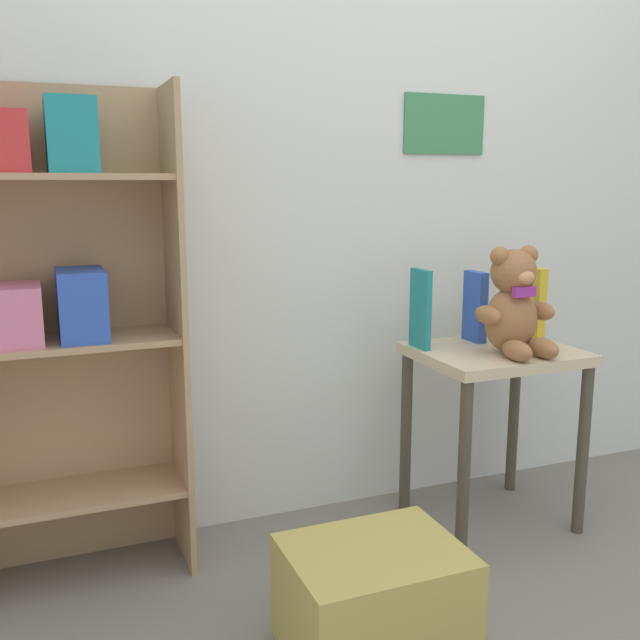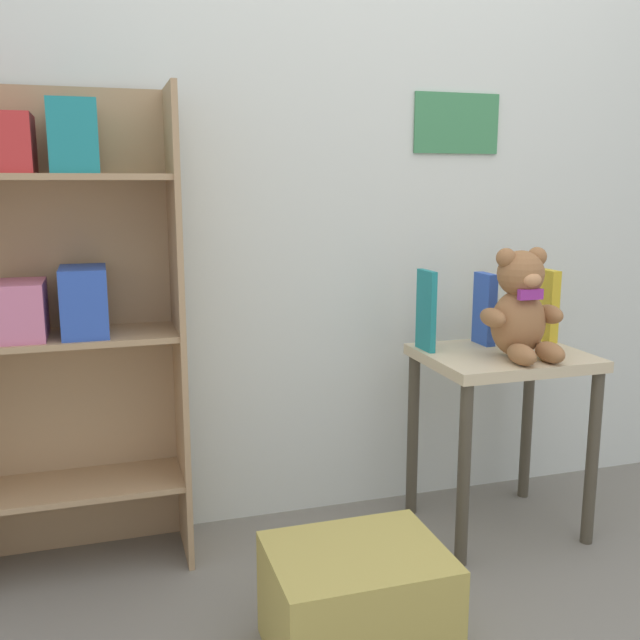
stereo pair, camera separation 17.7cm
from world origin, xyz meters
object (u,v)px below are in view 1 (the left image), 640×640
Objects in this scene: teddy_bear at (514,305)px; book_standing_blue at (475,307)px; book_standing_teal at (420,309)px; display_table at (494,382)px; storage_bin at (374,601)px; bookshelf_side at (51,307)px; book_standing_yellow at (531,302)px.

teddy_bear is 1.42× the size of book_standing_blue.
book_standing_blue is (0.23, 0.02, -0.01)m from book_standing_teal.
display_table is 2.52× the size of book_standing_blue.
book_standing_teal reaches higher than storage_bin.
book_standing_yellow is (1.63, -0.07, -0.08)m from bookshelf_side.
book_standing_yellow is (0.23, -0.01, 0.00)m from book_standing_blue.
bookshelf_side reaches higher than teddy_bear.
book_standing_blue is at bearing -2.73° from bookshelf_side.
teddy_bear is at bearing -10.74° from bookshelf_side.
book_standing_blue is 0.23m from book_standing_yellow.
book_standing_teal is 0.62× the size of storage_bin.
book_standing_teal is (-0.23, 0.11, 0.25)m from display_table.
teddy_bear reaches higher than book_standing_yellow.
book_standing_teal reaches higher than display_table.
teddy_bear is at bearing -37.20° from book_standing_teal.
bookshelf_side is at bearing 169.26° from teddy_bear.
storage_bin is (-0.71, -0.43, -0.64)m from teddy_bear.
bookshelf_side is 1.17m from book_standing_teal.
storage_bin is at bearing -138.66° from book_standing_blue.
storage_bin is at bearing -128.81° from book_standing_teal.
teddy_bear reaches higher than display_table.
bookshelf_side is 2.33× the size of display_table.
book_standing_yellow is at bearing -2.62° from bookshelf_side.
book_standing_blue is at bearing 4.19° from book_standing_teal.
book_standing_teal is (-0.25, 0.18, -0.03)m from teddy_bear.
bookshelf_side is at bearing 176.42° from book_standing_yellow.
book_standing_teal is at bearing 52.76° from storage_bin.
teddy_bear is at bearing -78.83° from display_table.
book_standing_teal is 0.47m from book_standing_yellow.
book_standing_teal is at bearing -179.03° from book_standing_yellow.
book_standing_blue reaches higher than storage_bin.
display_table is 0.29m from teddy_bear.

